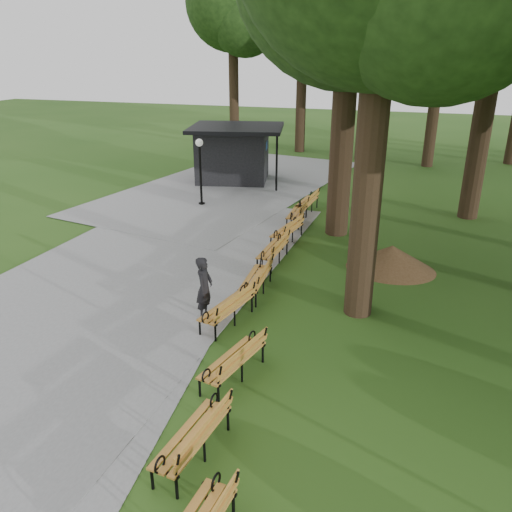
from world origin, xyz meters
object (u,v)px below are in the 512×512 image
(person, at_px, (204,288))
(kiosk, at_px, (233,154))
(bench_6, at_px, (287,230))
(dirt_mound, at_px, (391,258))
(bench_4, at_px, (256,278))
(bench_2, at_px, (233,360))
(bench_8, at_px, (307,202))
(bench_5, at_px, (273,250))
(bench_3, at_px, (227,307))
(bench_7, at_px, (297,213))
(bench_1, at_px, (192,436))
(lamp_post, at_px, (200,157))

(person, relative_size, kiosk, 0.36)
(bench_6, bearing_deg, dirt_mound, 79.00)
(kiosk, bearing_deg, bench_4, -79.36)
(bench_2, distance_m, bench_8, 11.78)
(bench_5, distance_m, bench_8, 5.59)
(bench_3, bearing_deg, dirt_mound, 155.06)
(bench_4, height_order, bench_7, same)
(bench_6, relative_size, bench_8, 1.00)
(bench_2, height_order, bench_5, same)
(bench_2, bearing_deg, bench_4, -155.23)
(bench_7, xyz_separation_m, bench_8, (0.03, 1.55, 0.00))
(bench_2, xyz_separation_m, bench_5, (-0.95, 6.14, 0.00))
(bench_6, bearing_deg, bench_1, 15.20)
(person, xyz_separation_m, lamp_post, (-4.11, 9.16, 1.26))
(person, bearing_deg, bench_4, -28.40)
(lamp_post, bearing_deg, person, -65.85)
(kiosk, distance_m, bench_7, 7.51)
(bench_8, bearing_deg, lamp_post, -81.97)
(kiosk, bearing_deg, bench_1, -84.05)
(person, xyz_separation_m, dirt_mound, (4.20, 4.52, -0.42))
(bench_5, bearing_deg, bench_2, 10.77)
(kiosk, distance_m, bench_4, 13.09)
(person, relative_size, bench_8, 0.85)
(bench_2, relative_size, bench_5, 1.00)
(bench_3, bearing_deg, bench_4, -171.91)
(bench_2, relative_size, bench_6, 1.00)
(bench_5, bearing_deg, bench_3, 2.31)
(bench_1, bearing_deg, bench_3, -159.43)
(lamp_post, distance_m, bench_4, 9.07)
(kiosk, relative_size, bench_5, 2.35)
(bench_3, bearing_deg, bench_5, -167.25)
(person, xyz_separation_m, bench_1, (1.69, -4.46, -0.37))
(bench_2, bearing_deg, bench_1, 16.85)
(bench_4, bearing_deg, bench_5, -179.13)
(bench_4, height_order, bench_6, same)
(person, bearing_deg, bench_1, -163.08)
(dirt_mound, distance_m, bench_8, 6.25)
(person, distance_m, bench_5, 3.99)
(bench_5, height_order, bench_6, same)
(dirt_mound, relative_size, bench_7, 1.19)
(bench_3, xyz_separation_m, bench_7, (-0.22, 8.11, 0.00))
(bench_2, relative_size, bench_4, 1.00)
(bench_1, distance_m, bench_3, 4.45)
(bench_3, distance_m, bench_5, 4.06)
(bench_2, relative_size, bench_7, 1.00)
(bench_3, xyz_separation_m, bench_6, (-0.07, 5.98, 0.00))
(dirt_mound, xyz_separation_m, bench_8, (-3.75, 4.99, 0.05))
(kiosk, bearing_deg, lamp_post, -99.50)
(bench_1, bearing_deg, bench_2, -169.77)
(bench_4, bearing_deg, person, -27.82)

